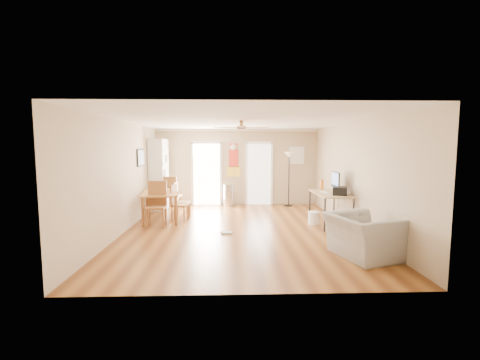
{
  "coord_description": "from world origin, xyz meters",
  "views": [
    {
      "loc": [
        -0.27,
        -7.79,
        2.01
      ],
      "look_at": [
        0.0,
        0.6,
        1.15
      ],
      "focal_mm": 24.62,
      "sensor_mm": 36.0,
      "label": 1
    }
  ],
  "objects_px": {
    "dining_table": "(161,206)",
    "computer_desk": "(330,209)",
    "torchiere_lamp": "(289,179)",
    "dining_chair_right_b": "(180,203)",
    "bookshelf": "(159,175)",
    "trash_can": "(228,195)",
    "printer": "(340,191)",
    "wastebasket_a": "(314,218)",
    "armchair": "(363,236)",
    "dining_chair_right_a": "(182,200)",
    "dining_chair_far": "(173,194)",
    "dining_chair_near": "(156,205)"
  },
  "relations": [
    {
      "from": "dining_chair_near",
      "to": "printer",
      "type": "bearing_deg",
      "value": -3.32
    },
    {
      "from": "dining_chair_right_b",
      "to": "wastebasket_a",
      "type": "bearing_deg",
      "value": -84.43
    },
    {
      "from": "trash_can",
      "to": "wastebasket_a",
      "type": "xyz_separation_m",
      "value": [
        2.22,
        -2.68,
        -0.2
      ]
    },
    {
      "from": "dining_chair_far",
      "to": "dining_chair_right_b",
      "type": "bearing_deg",
      "value": 122.46
    },
    {
      "from": "bookshelf",
      "to": "wastebasket_a",
      "type": "xyz_separation_m",
      "value": [
        4.42,
        -2.18,
        -0.95
      ]
    },
    {
      "from": "dining_chair_right_a",
      "to": "armchair",
      "type": "relative_size",
      "value": 0.84
    },
    {
      "from": "dining_table",
      "to": "computer_desk",
      "type": "xyz_separation_m",
      "value": [
        4.47,
        -0.62,
        0.02
      ]
    },
    {
      "from": "dining_table",
      "to": "wastebasket_a",
      "type": "distance_m",
      "value": 4.11
    },
    {
      "from": "bookshelf",
      "to": "dining_chair_right_a",
      "type": "distance_m",
      "value": 1.72
    },
    {
      "from": "dining_chair_near",
      "to": "torchiere_lamp",
      "type": "xyz_separation_m",
      "value": [
        3.83,
        2.83,
        0.35
      ]
    },
    {
      "from": "printer",
      "to": "dining_chair_right_b",
      "type": "bearing_deg",
      "value": -173.53
    },
    {
      "from": "wastebasket_a",
      "to": "dining_chair_right_a",
      "type": "bearing_deg",
      "value": 166.3
    },
    {
      "from": "dining_chair_right_a",
      "to": "computer_desk",
      "type": "xyz_separation_m",
      "value": [
        3.92,
        -0.87,
        -0.09
      ]
    },
    {
      "from": "computer_desk",
      "to": "dining_table",
      "type": "bearing_deg",
      "value": 172.11
    },
    {
      "from": "armchair",
      "to": "dining_chair_right_b",
      "type": "bearing_deg",
      "value": 33.85
    },
    {
      "from": "printer",
      "to": "trash_can",
      "type": "bearing_deg",
      "value": 150.71
    },
    {
      "from": "dining_chair_right_a",
      "to": "wastebasket_a",
      "type": "xyz_separation_m",
      "value": [
        3.51,
        -0.86,
        -0.34
      ]
    },
    {
      "from": "computer_desk",
      "to": "armchair",
      "type": "distance_m",
      "value": 2.53
    },
    {
      "from": "dining_chair_right_a",
      "to": "trash_can",
      "type": "distance_m",
      "value": 2.24
    },
    {
      "from": "torchiere_lamp",
      "to": "dining_chair_right_b",
      "type": "bearing_deg",
      "value": -147.21
    },
    {
      "from": "computer_desk",
      "to": "wastebasket_a",
      "type": "xyz_separation_m",
      "value": [
        -0.41,
        0.02,
        -0.24
      ]
    },
    {
      "from": "dining_table",
      "to": "torchiere_lamp",
      "type": "height_order",
      "value": "torchiere_lamp"
    },
    {
      "from": "bookshelf",
      "to": "wastebasket_a",
      "type": "distance_m",
      "value": 5.02
    },
    {
      "from": "dining_table",
      "to": "dining_chair_right_b",
      "type": "xyz_separation_m",
      "value": [
        0.55,
        -0.09,
        0.1
      ]
    },
    {
      "from": "dining_table",
      "to": "trash_can",
      "type": "height_order",
      "value": "dining_table"
    },
    {
      "from": "dining_chair_right_a",
      "to": "wastebasket_a",
      "type": "relative_size",
      "value": 3.04
    },
    {
      "from": "armchair",
      "to": "bookshelf",
      "type": "bearing_deg",
      "value": 27.61
    },
    {
      "from": "wastebasket_a",
      "to": "armchair",
      "type": "relative_size",
      "value": 0.28
    },
    {
      "from": "dining_chair_far",
      "to": "armchair",
      "type": "bearing_deg",
      "value": 148.14
    },
    {
      "from": "dining_chair_right_a",
      "to": "dining_table",
      "type": "bearing_deg",
      "value": 120.05
    },
    {
      "from": "dining_table",
      "to": "printer",
      "type": "xyz_separation_m",
      "value": [
        4.6,
        -0.96,
        0.53
      ]
    },
    {
      "from": "dining_chair_far",
      "to": "computer_desk",
      "type": "xyz_separation_m",
      "value": [
        4.35,
        -1.88,
        -0.14
      ]
    },
    {
      "from": "dining_chair_right_a",
      "to": "wastebasket_a",
      "type": "height_order",
      "value": "dining_chair_right_a"
    },
    {
      "from": "bookshelf",
      "to": "armchair",
      "type": "distance_m",
      "value": 6.67
    },
    {
      "from": "dining_chair_near",
      "to": "printer",
      "type": "height_order",
      "value": "dining_chair_near"
    },
    {
      "from": "bookshelf",
      "to": "dining_chair_near",
      "type": "relative_size",
      "value": 1.98
    },
    {
      "from": "dining_chair_right_a",
      "to": "dining_chair_near",
      "type": "bearing_deg",
      "value": 159.27
    },
    {
      "from": "bookshelf",
      "to": "dining_chair_right_a",
      "type": "xyz_separation_m",
      "value": [
        0.91,
        -1.32,
        -0.62
      ]
    },
    {
      "from": "wastebasket_a",
      "to": "trash_can",
      "type": "bearing_deg",
      "value": 129.56
    },
    {
      "from": "dining_table",
      "to": "armchair",
      "type": "xyz_separation_m",
      "value": [
        4.3,
        -3.15,
        -0.0
      ]
    },
    {
      "from": "dining_chair_right_a",
      "to": "torchiere_lamp",
      "type": "height_order",
      "value": "torchiere_lamp"
    },
    {
      "from": "dining_table",
      "to": "dining_chair_right_a",
      "type": "bearing_deg",
      "value": 24.82
    },
    {
      "from": "bookshelf",
      "to": "trash_can",
      "type": "bearing_deg",
      "value": 31.53
    },
    {
      "from": "bookshelf",
      "to": "computer_desk",
      "type": "xyz_separation_m",
      "value": [
        4.82,
        -2.19,
        -0.71
      ]
    },
    {
      "from": "torchiere_lamp",
      "to": "computer_desk",
      "type": "bearing_deg",
      "value": -77.62
    },
    {
      "from": "bookshelf",
      "to": "dining_table",
      "type": "relative_size",
      "value": 1.44
    },
    {
      "from": "computer_desk",
      "to": "printer",
      "type": "height_order",
      "value": "printer"
    },
    {
      "from": "wastebasket_a",
      "to": "dining_chair_near",
      "type": "bearing_deg",
      "value": -177.56
    },
    {
      "from": "dining_table",
      "to": "dining_chair_right_b",
      "type": "distance_m",
      "value": 0.57
    },
    {
      "from": "wastebasket_a",
      "to": "armchair",
      "type": "distance_m",
      "value": 2.57
    }
  ]
}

